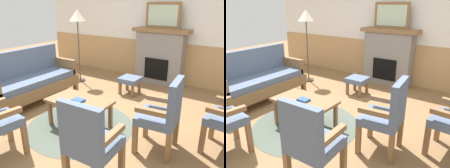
# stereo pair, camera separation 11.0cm
# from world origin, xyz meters

# --- Properties ---
(ground_plane) EXTENTS (14.00, 14.00, 0.00)m
(ground_plane) POSITION_xyz_m (0.00, 0.00, 0.00)
(ground_plane) COLOR olive
(wall_back) EXTENTS (7.20, 0.14, 2.70)m
(wall_back) POSITION_xyz_m (0.00, 2.60, 1.31)
(wall_back) COLOR white
(wall_back) RESTS_ON ground_plane
(fireplace) EXTENTS (1.30, 0.44, 1.28)m
(fireplace) POSITION_xyz_m (0.00, 2.35, 0.65)
(fireplace) COLOR gray
(fireplace) RESTS_ON ground_plane
(framed_picture) EXTENTS (0.80, 0.04, 0.56)m
(framed_picture) POSITION_xyz_m (0.00, 2.35, 1.56)
(framed_picture) COLOR brown
(framed_picture) RESTS_ON fireplace
(couch) EXTENTS (0.70, 1.80, 0.98)m
(couch) POSITION_xyz_m (-1.63, -0.02, 0.40)
(couch) COLOR brown
(couch) RESTS_ON ground_plane
(coffee_table) EXTENTS (0.96, 0.56, 0.44)m
(coffee_table) POSITION_xyz_m (-0.18, -0.26, 0.39)
(coffee_table) COLOR brown
(coffee_table) RESTS_ON ground_plane
(round_rug) EXTENTS (1.65, 1.65, 0.01)m
(round_rug) POSITION_xyz_m (-0.18, -0.26, 0.00)
(round_rug) COLOR #4C564C
(round_rug) RESTS_ON ground_plane
(book_on_table) EXTENTS (0.18, 0.13, 0.03)m
(book_on_table) POSITION_xyz_m (-0.16, -0.30, 0.46)
(book_on_table) COLOR navy
(book_on_table) RESTS_ON coffee_table
(footstool) EXTENTS (0.40, 0.40, 0.36)m
(footstool) POSITION_xyz_m (-0.22, 1.34, 0.28)
(footstool) COLOR brown
(footstool) RESTS_ON ground_plane
(armchair_near_fireplace) EXTENTS (0.53, 0.53, 0.98)m
(armchair_near_fireplace) POSITION_xyz_m (1.10, -0.14, 0.54)
(armchair_near_fireplace) COLOR brown
(armchair_near_fireplace) RESTS_ON ground_plane
(armchair_front_left) EXTENTS (0.50, 0.50, 0.98)m
(armchair_front_left) POSITION_xyz_m (0.72, -1.11, 0.54)
(armchair_front_left) COLOR brown
(armchair_front_left) RESTS_ON ground_plane
(floor_lamp_by_couch) EXTENTS (0.36, 0.36, 1.68)m
(floor_lamp_by_couch) POSITION_xyz_m (-1.64, 1.38, 1.45)
(floor_lamp_by_couch) COLOR #332D28
(floor_lamp_by_couch) RESTS_ON ground_plane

